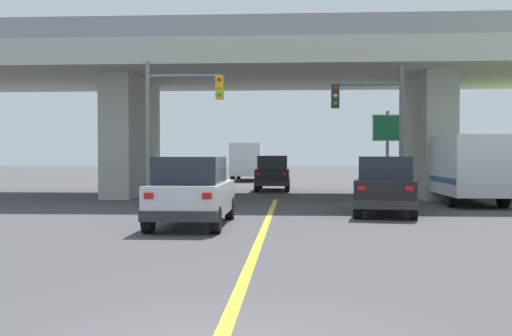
{
  "coord_description": "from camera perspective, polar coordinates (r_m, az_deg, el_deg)",
  "views": [
    {
      "loc": [
        0.82,
        -6.41,
        2.08
      ],
      "look_at": [
        -0.45,
        14.31,
        1.63
      ],
      "focal_mm": 43.19,
      "sensor_mm": 36.0,
      "label": 1
    }
  ],
  "objects": [
    {
      "name": "highway_sign",
      "position": [
        28.47,
        12.09,
        2.89
      ],
      "size": [
        1.37,
        0.17,
        4.06
      ],
      "color": "slate",
      "rests_on": "ground"
    },
    {
      "name": "lane_divider_stripe",
      "position": [
        17.6,
        0.81,
        -5.53
      ],
      "size": [
        0.2,
        22.1,
        0.01
      ],
      "primitive_type": "cube",
      "color": "yellow",
      "rests_on": "ground"
    },
    {
      "name": "suv_lead",
      "position": [
        17.98,
        -5.93,
        -2.16
      ],
      "size": [
        2.06,
        4.72,
        2.02
      ],
      "color": "silver",
      "rests_on": "ground"
    },
    {
      "name": "traffic_signal_nearside",
      "position": [
        25.02,
        11.22,
        4.57
      ],
      "size": [
        2.87,
        0.36,
        5.64
      ],
      "color": "#56595E",
      "rests_on": "ground"
    },
    {
      "name": "traffic_signal_farside",
      "position": [
        25.27,
        -7.71,
        5.07
      ],
      "size": [
        3.18,
        0.36,
        5.88
      ],
      "color": "slate",
      "rests_on": "ground"
    },
    {
      "name": "semi_truck_distant",
      "position": [
        49.49,
        -0.78,
        0.67
      ],
      "size": [
        2.33,
        7.36,
        2.96
      ],
      "color": "silver",
      "rests_on": "ground"
    },
    {
      "name": "sedan_oncoming",
      "position": [
        35.74,
        1.58,
        -0.46
      ],
      "size": [
        1.95,
        4.68,
        2.02
      ],
      "color": "black",
      "rests_on": "ground"
    },
    {
      "name": "overpass_bridge",
      "position": [
        31.19,
        1.99,
        8.04
      ],
      "size": [
        34.97,
        10.99,
        7.91
      ],
      "color": "#B7B5AD",
      "rests_on": "ground"
    },
    {
      "name": "box_truck",
      "position": [
        27.78,
        18.58,
        0.06
      ],
      "size": [
        2.33,
        7.53,
        2.86
      ],
      "color": "navy",
      "rests_on": "ground"
    },
    {
      "name": "suv_crossing",
      "position": [
        21.72,
        11.98,
        -1.6
      ],
      "size": [
        2.67,
        4.66,
        2.02
      ],
      "rotation": [
        0.0,
        0.0,
        -0.16
      ],
      "color": "black",
      "rests_on": "ground"
    },
    {
      "name": "ground",
      "position": [
        31.05,
        1.98,
        -2.6
      ],
      "size": [
        160.0,
        160.0,
        0.0
      ],
      "primitive_type": "plane",
      "color": "#424244"
    }
  ]
}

